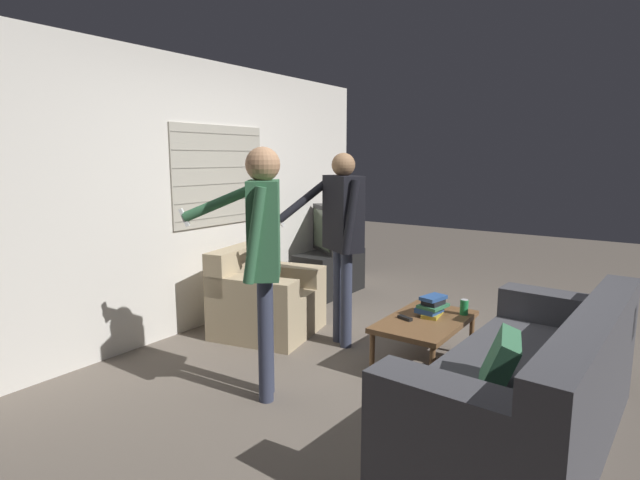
{
  "coord_description": "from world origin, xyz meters",
  "views": [
    {
      "loc": [
        -3.24,
        -1.68,
        1.64
      ],
      "look_at": [
        -0.08,
        0.55,
        1.0
      ],
      "focal_mm": 28.0,
      "sensor_mm": 36.0,
      "label": 1
    }
  ],
  "objects_px": {
    "armchair_beige": "(264,299)",
    "soda_can": "(464,307)",
    "person_left_standing": "(262,243)",
    "coffee_table": "(425,324)",
    "tv": "(329,229)",
    "spare_remote": "(405,318)",
    "floor_fan": "(299,295)",
    "book_stack": "(432,306)",
    "couch_blue": "(531,392)",
    "person_right_standing": "(342,226)"
  },
  "relations": [
    {
      "from": "person_right_standing",
      "to": "soda_can",
      "type": "bearing_deg",
      "value": -133.23
    },
    {
      "from": "person_right_standing",
      "to": "spare_remote",
      "type": "distance_m",
      "value": 0.95
    },
    {
      "from": "tv",
      "to": "soda_can",
      "type": "relative_size",
      "value": 5.35
    },
    {
      "from": "couch_blue",
      "to": "soda_can",
      "type": "relative_size",
      "value": 16.77
    },
    {
      "from": "soda_can",
      "to": "armchair_beige",
      "type": "bearing_deg",
      "value": 104.03
    },
    {
      "from": "armchair_beige",
      "to": "book_stack",
      "type": "relative_size",
      "value": 3.83
    },
    {
      "from": "couch_blue",
      "to": "spare_remote",
      "type": "relative_size",
      "value": 15.54
    },
    {
      "from": "soda_can",
      "to": "floor_fan",
      "type": "distance_m",
      "value": 1.87
    },
    {
      "from": "couch_blue",
      "to": "person_right_standing",
      "type": "distance_m",
      "value": 2.02
    },
    {
      "from": "armchair_beige",
      "to": "person_left_standing",
      "type": "relative_size",
      "value": 0.59
    },
    {
      "from": "floor_fan",
      "to": "spare_remote",
      "type": "bearing_deg",
      "value": -111.24
    },
    {
      "from": "couch_blue",
      "to": "armchair_beige",
      "type": "height_order",
      "value": "couch_blue"
    },
    {
      "from": "person_right_standing",
      "to": "spare_remote",
      "type": "height_order",
      "value": "person_right_standing"
    },
    {
      "from": "person_right_standing",
      "to": "armchair_beige",
      "type": "bearing_deg",
      "value": 42.96
    },
    {
      "from": "book_stack",
      "to": "floor_fan",
      "type": "relative_size",
      "value": 0.63
    },
    {
      "from": "armchair_beige",
      "to": "tv",
      "type": "distance_m",
      "value": 1.58
    },
    {
      "from": "armchair_beige",
      "to": "person_right_standing",
      "type": "bearing_deg",
      "value": 89.58
    },
    {
      "from": "person_right_standing",
      "to": "book_stack",
      "type": "relative_size",
      "value": 6.39
    },
    {
      "from": "armchair_beige",
      "to": "soda_can",
      "type": "bearing_deg",
      "value": 91.75
    },
    {
      "from": "soda_can",
      "to": "spare_remote",
      "type": "bearing_deg",
      "value": 139.38
    },
    {
      "from": "armchair_beige",
      "to": "spare_remote",
      "type": "relative_size",
      "value": 7.41
    },
    {
      "from": "spare_remote",
      "to": "tv",
      "type": "bearing_deg",
      "value": 68.2
    },
    {
      "from": "spare_remote",
      "to": "person_right_standing",
      "type": "bearing_deg",
      "value": 99.15
    },
    {
      "from": "person_right_standing",
      "to": "floor_fan",
      "type": "bearing_deg",
      "value": 1.59
    },
    {
      "from": "armchair_beige",
      "to": "person_left_standing",
      "type": "distance_m",
      "value": 1.51
    },
    {
      "from": "tv",
      "to": "couch_blue",
      "type": "bearing_deg",
      "value": -0.08
    },
    {
      "from": "tv",
      "to": "armchair_beige",
      "type": "bearing_deg",
      "value": -43.96
    },
    {
      "from": "person_right_standing",
      "to": "floor_fan",
      "type": "height_order",
      "value": "person_right_standing"
    },
    {
      "from": "book_stack",
      "to": "floor_fan",
      "type": "distance_m",
      "value": 1.7
    },
    {
      "from": "person_right_standing",
      "to": "soda_can",
      "type": "xyz_separation_m",
      "value": [
        0.28,
        -1.0,
        -0.62
      ]
    },
    {
      "from": "couch_blue",
      "to": "tv",
      "type": "bearing_deg",
      "value": 56.44
    },
    {
      "from": "person_left_standing",
      "to": "floor_fan",
      "type": "height_order",
      "value": "person_left_standing"
    },
    {
      "from": "person_left_standing",
      "to": "spare_remote",
      "type": "distance_m",
      "value": 1.36
    },
    {
      "from": "spare_remote",
      "to": "floor_fan",
      "type": "bearing_deg",
      "value": 87.28
    },
    {
      "from": "couch_blue",
      "to": "spare_remote",
      "type": "distance_m",
      "value": 1.24
    },
    {
      "from": "tv",
      "to": "coffee_table",
      "type": "bearing_deg",
      "value": 0.06
    },
    {
      "from": "book_stack",
      "to": "soda_can",
      "type": "distance_m",
      "value": 0.27
    },
    {
      "from": "armchair_beige",
      "to": "coffee_table",
      "type": "height_order",
      "value": "armchair_beige"
    },
    {
      "from": "person_left_standing",
      "to": "book_stack",
      "type": "distance_m",
      "value": 1.55
    },
    {
      "from": "soda_can",
      "to": "coffee_table",
      "type": "bearing_deg",
      "value": 143.8
    },
    {
      "from": "armchair_beige",
      "to": "floor_fan",
      "type": "xyz_separation_m",
      "value": [
        0.64,
        0.07,
        -0.11
      ]
    },
    {
      "from": "soda_can",
      "to": "spare_remote",
      "type": "height_order",
      "value": "soda_can"
    },
    {
      "from": "tv",
      "to": "spare_remote",
      "type": "height_order",
      "value": "tv"
    },
    {
      "from": "person_left_standing",
      "to": "floor_fan",
      "type": "xyz_separation_m",
      "value": [
        1.61,
        0.94,
        -0.88
      ]
    },
    {
      "from": "couch_blue",
      "to": "person_right_standing",
      "type": "xyz_separation_m",
      "value": [
        0.71,
        1.74,
        0.74
      ]
    },
    {
      "from": "coffee_table",
      "to": "book_stack",
      "type": "xyz_separation_m",
      "value": [
        0.11,
        -0.01,
        0.12
      ]
    },
    {
      "from": "tv",
      "to": "book_stack",
      "type": "distance_m",
      "value": 2.22
    },
    {
      "from": "spare_remote",
      "to": "floor_fan",
      "type": "xyz_separation_m",
      "value": [
        0.59,
        1.51,
        -0.19
      ]
    },
    {
      "from": "coffee_table",
      "to": "floor_fan",
      "type": "bearing_deg",
      "value": 73.58
    },
    {
      "from": "soda_can",
      "to": "floor_fan",
      "type": "xyz_separation_m",
      "value": [
        0.19,
        1.84,
        -0.24
      ]
    }
  ]
}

